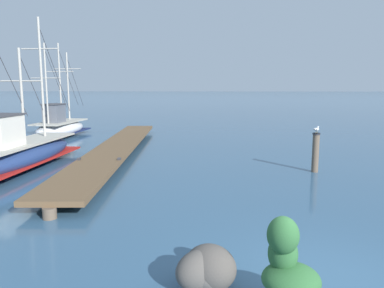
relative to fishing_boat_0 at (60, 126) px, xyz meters
name	(u,v)px	position (x,y,z in m)	size (l,w,h in m)	color
ground_plane	(328,286)	(12.02, -18.40, -0.67)	(400.00, 400.00, 0.00)	#335675
floating_dock	(117,147)	(5.37, -6.36, -0.31)	(2.80, 18.45, 0.53)	brown
fishing_boat_0	(60,126)	(0.00, 0.00, 0.00)	(2.56, 6.51, 6.10)	silver
fishing_boat_1	(19,153)	(2.25, -9.82, 0.02)	(2.41, 8.68, 6.74)	navy
mooring_piling	(316,152)	(14.11, -9.73, 0.14)	(0.30, 0.30, 1.55)	brown
perched_seagull	(317,129)	(14.11, -9.74, 1.03)	(0.28, 0.33, 0.27)	gold
shore_rock_near_left	(207,269)	(9.95, -18.60, -0.32)	(1.33, 1.24, 0.75)	#58534E
coastal_shrub	(287,264)	(11.16, -19.10, 0.05)	(0.89, 0.87, 1.47)	#4C3823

